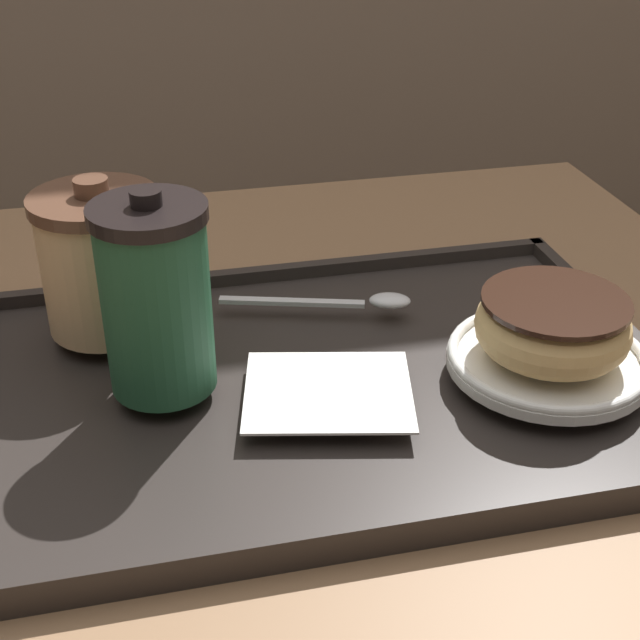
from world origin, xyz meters
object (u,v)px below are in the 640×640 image
coffee_cup_front (156,298)px  spoon (360,301)px  donut_chocolate_glazed (553,325)px  coffee_cup_rear (101,261)px

coffee_cup_front → spoon: bearing=25.4°
donut_chocolate_glazed → coffee_cup_front: bearing=171.5°
spoon → donut_chocolate_glazed: bearing=-31.0°
coffee_cup_front → spoon: (0.17, 0.08, -0.07)m
donut_chocolate_glazed → spoon: size_ratio=0.73×
coffee_cup_front → donut_chocolate_glazed: coffee_cup_front is taller
donut_chocolate_glazed → spoon: (-0.11, 0.12, -0.03)m
coffee_cup_front → donut_chocolate_glazed: bearing=-8.5°
coffee_cup_rear → coffee_cup_front: bearing=-68.8°
coffee_cup_rear → spoon: bearing=-4.5°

